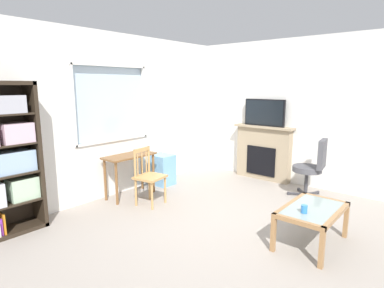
# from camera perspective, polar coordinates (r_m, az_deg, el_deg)

# --- Properties ---
(ground) EXTENTS (6.04, 5.74, 0.02)m
(ground) POSITION_cam_1_polar(r_m,az_deg,el_deg) (4.31, 6.43, -15.39)
(ground) COLOR #9E9389
(wall_back_with_window) EXTENTS (5.04, 0.15, 2.72)m
(wall_back_with_window) POSITION_cam_1_polar(r_m,az_deg,el_deg) (5.57, -13.98, 4.75)
(wall_back_with_window) COLOR white
(wall_back_with_window) RESTS_ON ground
(wall_right) EXTENTS (0.12, 4.94, 2.72)m
(wall_right) POSITION_cam_1_polar(r_m,az_deg,el_deg) (6.22, 20.07, 5.21)
(wall_right) COLOR white
(wall_right) RESTS_ON ground
(desk_under_window) EXTENTS (0.89, 0.40, 0.72)m
(desk_under_window) POSITION_cam_1_polar(r_m,az_deg,el_deg) (5.45, -11.14, -3.31)
(desk_under_window) COLOR brown
(desk_under_window) RESTS_ON ground
(wooden_chair) EXTENTS (0.48, 0.46, 0.90)m
(wooden_chair) POSITION_cam_1_polar(r_m,az_deg,el_deg) (5.07, -7.83, -5.68)
(wooden_chair) COLOR tan
(wooden_chair) RESTS_ON ground
(plastic_drawer_unit) EXTENTS (0.35, 0.40, 0.58)m
(plastic_drawer_unit) POSITION_cam_1_polar(r_m,az_deg,el_deg) (6.08, -5.35, -4.60)
(plastic_drawer_unit) COLOR #72ADDB
(plastic_drawer_unit) RESTS_ON ground
(fireplace) EXTENTS (0.26, 1.22, 1.08)m
(fireplace) POSITION_cam_1_polar(r_m,az_deg,el_deg) (6.51, 12.69, -1.49)
(fireplace) COLOR tan
(fireplace) RESTS_ON ground
(tv) EXTENTS (0.06, 0.84, 0.52)m
(tv) POSITION_cam_1_polar(r_m,az_deg,el_deg) (6.38, 12.91, 5.52)
(tv) COLOR black
(tv) RESTS_ON fireplace
(office_chair) EXTENTS (0.58, 0.58, 1.00)m
(office_chair) POSITION_cam_1_polar(r_m,az_deg,el_deg) (5.67, 20.89, -3.59)
(office_chair) COLOR #4C4C51
(office_chair) RESTS_ON ground
(coffee_table) EXTENTS (0.94, 0.59, 0.46)m
(coffee_table) POSITION_cam_1_polar(r_m,az_deg,el_deg) (4.07, 20.82, -11.57)
(coffee_table) COLOR #8C9E99
(coffee_table) RESTS_ON ground
(sippy_cup) EXTENTS (0.07, 0.07, 0.09)m
(sippy_cup) POSITION_cam_1_polar(r_m,az_deg,el_deg) (3.84, 19.53, -10.96)
(sippy_cup) COLOR #337FD6
(sippy_cup) RESTS_ON coffee_table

